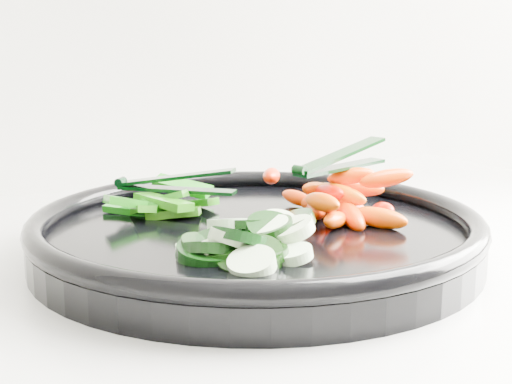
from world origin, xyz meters
TOP-DOWN VIEW (x-y plane):
  - veggie_tray at (0.50, 1.66)m, footprint 0.40×0.40m
  - cucumber_pile at (0.46, 1.60)m, footprint 0.13×0.12m
  - carrot_pile at (0.58, 1.65)m, footprint 0.13×0.15m
  - pepper_pile at (0.45, 1.74)m, footprint 0.12×0.12m
  - tong_carrot at (0.58, 1.66)m, footprint 0.11×0.05m
  - tong_pepper at (0.46, 1.75)m, footprint 0.09×0.09m

SIDE VIEW (x-z plane):
  - veggie_tray at x=0.50m, z-range 0.93..0.97m
  - cucumber_pile at x=0.46m, z-range 0.94..0.98m
  - pepper_pile at x=0.45m, z-range 0.95..0.98m
  - carrot_pile at x=0.58m, z-range 0.95..1.00m
  - tong_pepper at x=0.46m, z-range 0.97..0.99m
  - tong_carrot at x=0.58m, z-range 0.99..1.02m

